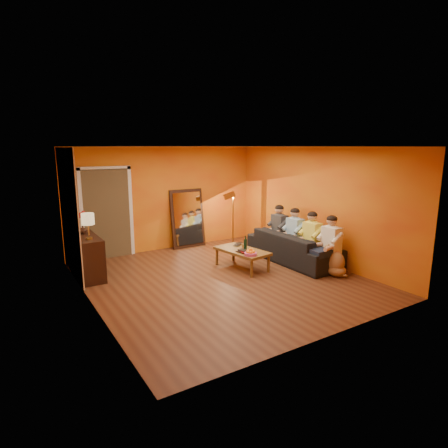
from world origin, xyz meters
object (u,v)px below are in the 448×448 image
person_mid_left (312,239)px  sofa (293,247)px  wine_bottle (245,243)px  laptop (240,244)px  table_lamp (88,226)px  dog (335,259)px  sideboard (87,257)px  coffee_table (242,259)px  floor_lamp (233,221)px  person_far_right (279,230)px  vase (83,230)px  mirror_frame (187,218)px  person_mid_right (295,234)px  tumbler (243,246)px  person_far_left (331,244)px

person_mid_left → sofa: bearing=106.1°
wine_bottle → laptop: (0.13, 0.40, -0.14)m
table_lamp → wine_bottle: table_lamp is taller
dog → person_mid_left: size_ratio=0.55×
sideboard → coffee_table: (2.96, -1.20, -0.21)m
coffee_table → sideboard: bearing=149.4°
floor_lamp → table_lamp: bearing=-146.3°
person_far_right → vase: bearing=167.1°
person_far_right → wine_bottle: bearing=-160.0°
vase → sideboard: bearing=-90.0°
mirror_frame → vase: mirror_frame is taller
sideboard → sofa: (4.24, -1.40, -0.08)m
person_far_right → vase: size_ratio=7.13×
floor_lamp → dog: floor_lamp is taller
person_mid_right → coffee_table: bearing=175.8°
sofa → floor_lamp: 1.86m
laptop → sofa: bearing=-63.3°
sideboard → person_mid_right: 4.56m
table_lamp → tumbler: size_ratio=5.41×
sideboard → person_far_left: size_ratio=0.97×
coffee_table → vase: 3.37m
person_far_right → wine_bottle: (-1.36, -0.50, -0.03)m
dog → person_far_left: person_far_left is taller
mirror_frame → table_lamp: size_ratio=2.98×
table_lamp → person_mid_left: bearing=-19.6°
floor_lamp → laptop: 1.37m
person_mid_left → wine_bottle: 1.49m
person_mid_left → laptop: bearing=140.9°
person_mid_left → wine_bottle: (-1.36, 0.60, -0.03)m
floor_lamp → person_far_left: bearing=-53.3°
coffee_table → tumbler: (0.12, 0.12, 0.25)m
sofa → coffee_table: 1.31m
person_mid_left → tumbler: size_ratio=12.94×
person_far_right → sideboard: bearing=170.2°
table_lamp → tumbler: table_lamp is taller
table_lamp → dog: size_ratio=0.76×
mirror_frame → tumbler: 2.20m
sideboard → laptop: (3.14, -0.85, 0.01)m
sideboard → floor_lamp: bearing=5.4°
sofa → person_far_right: person_far_right is taller
sideboard → wine_bottle: size_ratio=3.81×
person_mid_right → laptop: person_mid_right is taller
person_mid_right → vase: person_mid_right is taller
mirror_frame → wine_bottle: 2.35m
floor_lamp → person_far_right: bearing=-36.5°
laptop → vase: size_ratio=1.79×
sofa → dog: bearing=-175.9°
mirror_frame → wine_bottle: mirror_frame is taller
wine_bottle → vase: 3.38m
dog → laptop: dog is taller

